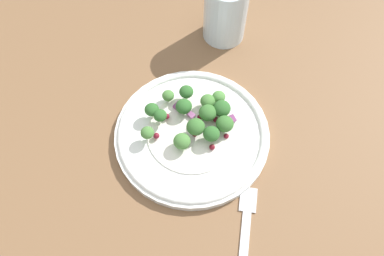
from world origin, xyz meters
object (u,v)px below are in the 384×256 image
(fork, at_px, (244,244))
(water_glass, at_px, (225,11))
(broccoli_floret_0, at_px, (168,96))
(broccoli_floret_2, at_px, (208,113))
(broccoli_floret_1, at_px, (208,101))
(plate, at_px, (192,134))

(fork, xyz_separation_m, water_glass, (-0.02, 0.38, 0.05))
(broccoli_floret_0, bearing_deg, fork, -62.75)
(broccoli_floret_2, height_order, fork, broccoli_floret_2)
(broccoli_floret_1, bearing_deg, fork, -76.28)
(plate, bearing_deg, fork, -65.40)
(broccoli_floret_1, height_order, broccoli_floret_2, broccoli_floret_2)
(plate, relative_size, broccoli_floret_1, 10.00)
(broccoli_floret_2, relative_size, water_glass, 0.25)
(water_glass, bearing_deg, broccoli_floret_1, -99.62)
(broccoli_floret_0, height_order, water_glass, water_glass)
(water_glass, bearing_deg, fork, -86.54)
(broccoli_floret_1, relative_size, water_glass, 0.22)
(broccoli_floret_1, bearing_deg, broccoli_floret_2, -90.59)
(broccoli_floret_0, height_order, broccoli_floret_2, broccoli_floret_2)
(fork, bearing_deg, broccoli_floret_2, 105.47)
(broccoli_floret_0, bearing_deg, broccoli_floret_2, -29.09)
(broccoli_floret_1, distance_m, water_glass, 0.17)
(plate, distance_m, broccoli_floret_0, 0.07)
(plate, relative_size, fork, 1.27)
(fork, distance_m, water_glass, 0.38)
(plate, distance_m, broccoli_floret_1, 0.06)
(broccoli_floret_1, bearing_deg, water_glass, 80.38)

